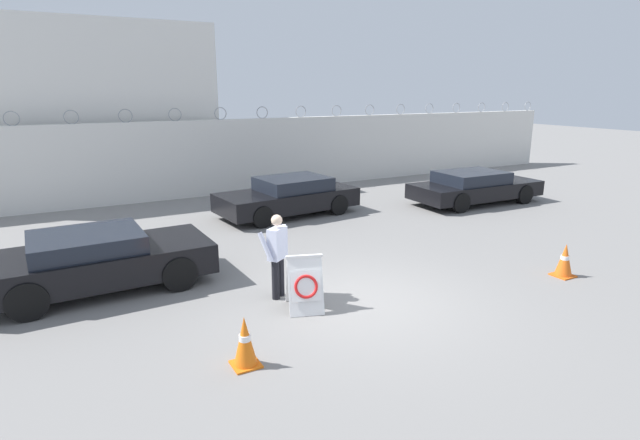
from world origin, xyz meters
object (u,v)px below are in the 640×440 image
barricade_sign (305,283)px  parked_car_far_side (474,187)px  security_guard (277,253)px  traffic_cone_mid (565,260)px  traffic_cone_near (245,342)px  parked_car_rear_sedan (289,196)px  parked_car_front_coupe (98,259)px

barricade_sign → parked_car_far_side: 10.55m
barricade_sign → security_guard: bearing=124.1°
barricade_sign → traffic_cone_mid: (5.71, -1.19, -0.16)m
parked_car_far_side → security_guard: bearing=-154.3°
security_guard → parked_car_far_side: size_ratio=0.35×
traffic_cone_near → parked_car_rear_sedan: (4.42, 7.93, 0.23)m
traffic_cone_near → traffic_cone_mid: traffic_cone_near is taller
parked_car_far_side → barricade_sign: bearing=-150.1°
barricade_sign → security_guard: size_ratio=0.63×
barricade_sign → parked_car_far_side: parked_car_far_side is taller
parked_car_front_coupe → parked_car_rear_sedan: size_ratio=0.94×
traffic_cone_near → parked_car_rear_sedan: 9.08m
traffic_cone_mid → barricade_sign: bearing=168.2°
barricade_sign → parked_car_front_coupe: (-3.21, 2.86, 0.11)m
parked_car_rear_sedan → parked_car_far_side: (6.51, -1.60, -0.03)m
traffic_cone_near → parked_car_far_side: size_ratio=0.16×
barricade_sign → parked_car_rear_sedan: size_ratio=0.23×
traffic_cone_near → parked_car_rear_sedan: size_ratio=0.17×
barricade_sign → parked_car_rear_sedan: (2.78, 6.62, 0.10)m
security_guard → traffic_cone_mid: size_ratio=2.28×
traffic_cone_mid → parked_car_rear_sedan: (-2.93, 7.80, 0.25)m
traffic_cone_mid → parked_car_far_side: bearing=60.0°
barricade_sign → parked_car_rear_sedan: bearing=85.9°
barricade_sign → parked_car_front_coupe: bearing=156.9°
parked_car_rear_sedan → traffic_cone_near: bearing=55.1°
traffic_cone_near → parked_car_front_coupe: bearing=110.6°
traffic_cone_near → parked_car_rear_sedan: bearing=60.9°
barricade_sign → traffic_cone_mid: barricade_sign is taller
security_guard → traffic_cone_mid: security_guard is taller
traffic_cone_mid → parked_car_rear_sedan: parked_car_rear_sedan is taller
security_guard → parked_car_rear_sedan: size_ratio=0.36×
traffic_cone_near → security_guard: bearing=55.1°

